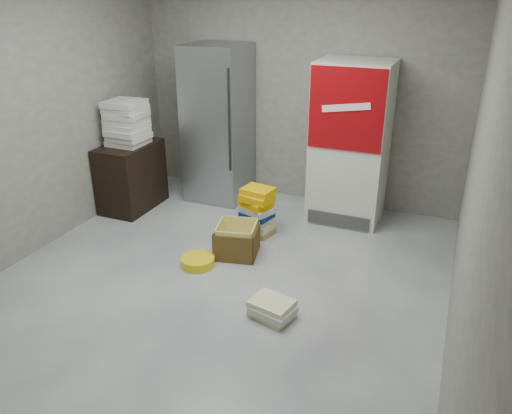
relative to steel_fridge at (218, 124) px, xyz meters
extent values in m
plane|color=beige|center=(0.90, -2.13, -0.95)|extent=(5.00, 5.00, 0.00)
cube|color=gray|center=(0.90, 0.37, 0.45)|extent=(4.00, 0.04, 2.80)
cube|color=gray|center=(-1.10, -2.13, 0.45)|extent=(0.04, 5.00, 2.80)
cube|color=gray|center=(2.90, -2.13, 0.45)|extent=(0.04, 5.00, 2.80)
cube|color=#9EA0A6|center=(0.00, 0.00, 0.00)|extent=(0.70, 0.70, 1.90)
cylinder|color=#333333|center=(0.32, -0.36, 0.15)|extent=(0.02, 0.02, 1.19)
cube|color=silver|center=(1.65, 0.00, -0.05)|extent=(0.80, 0.70, 1.80)
cube|color=#92070B|center=(1.65, -0.36, 0.40)|extent=(0.78, 0.02, 0.85)
cube|color=white|center=(1.65, -0.37, 0.43)|extent=(0.50, 0.01, 0.14)
cube|color=#3F3F3F|center=(1.65, -0.36, -0.85)|extent=(0.70, 0.02, 0.15)
cube|color=black|center=(-0.83, -0.73, -0.55)|extent=(0.50, 0.80, 0.80)
cube|color=silver|center=(-0.83, -0.72, -0.12)|extent=(0.40, 0.40, 0.06)
cube|color=silver|center=(-0.81, -0.72, -0.05)|extent=(0.41, 0.41, 0.06)
cube|color=silver|center=(-0.81, -0.74, 0.01)|extent=(0.40, 0.40, 0.06)
cube|color=silver|center=(-0.82, -0.72, 0.08)|extent=(0.40, 0.40, 0.06)
cube|color=silver|center=(-0.82, -0.72, 0.14)|extent=(0.42, 0.42, 0.06)
cube|color=silver|center=(-0.81, -0.72, 0.21)|extent=(0.42, 0.42, 0.06)
cube|color=silver|center=(-0.82, -0.72, 0.27)|extent=(0.41, 0.41, 0.06)
cube|color=silver|center=(-0.82, -0.73, 0.34)|extent=(0.41, 0.41, 0.06)
cube|color=#96844D|center=(0.87, -0.82, -0.92)|extent=(0.37, 0.32, 0.07)
cube|color=beige|center=(0.86, -0.81, -0.85)|extent=(0.36, 0.31, 0.06)
cube|color=beige|center=(0.85, -0.81, -0.78)|extent=(0.39, 0.35, 0.07)
cube|color=navy|center=(0.86, -0.83, -0.72)|extent=(0.37, 0.32, 0.06)
cube|color=beige|center=(0.86, -0.84, -0.66)|extent=(0.39, 0.36, 0.07)
cube|color=#F5AD02|center=(0.84, -0.83, -0.59)|extent=(0.40, 0.37, 0.07)
cube|color=#F5AD02|center=(0.87, -0.85, -0.51)|extent=(0.37, 0.32, 0.08)
cube|color=#F5AD02|center=(0.87, -0.83, -0.44)|extent=(0.36, 0.30, 0.07)
cube|color=beige|center=(1.55, -2.18, -0.92)|extent=(0.40, 0.35, 0.05)
cube|color=beige|center=(1.56, -2.20, -0.87)|extent=(0.39, 0.33, 0.05)
cube|color=beige|center=(1.55, -2.18, -0.82)|extent=(0.38, 0.33, 0.05)
cube|color=yellow|center=(0.85, -1.33, -0.94)|extent=(0.46, 0.46, 0.01)
cube|color=brown|center=(0.80, -1.13, -0.80)|extent=(0.40, 0.10, 0.29)
cube|color=brown|center=(0.89, -1.52, -0.80)|extent=(0.40, 0.10, 0.29)
cube|color=brown|center=(0.65, -1.37, -0.80)|extent=(0.10, 0.40, 0.29)
cube|color=brown|center=(1.04, -1.29, -0.80)|extent=(0.10, 0.40, 0.29)
cube|color=yellow|center=(0.81, -1.15, -0.78)|extent=(0.37, 0.09, 0.33)
cube|color=yellow|center=(0.88, -1.51, -0.78)|extent=(0.37, 0.09, 0.33)
cube|color=yellow|center=(0.67, -1.37, -0.78)|extent=(0.09, 0.37, 0.33)
cube|color=yellow|center=(1.02, -1.29, -0.78)|extent=(0.09, 0.37, 0.33)
cylinder|color=yellow|center=(0.59, -1.69, -0.91)|extent=(0.40, 0.40, 0.09)
camera|label=1|loc=(2.74, -5.39, 1.56)|focal=35.00mm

